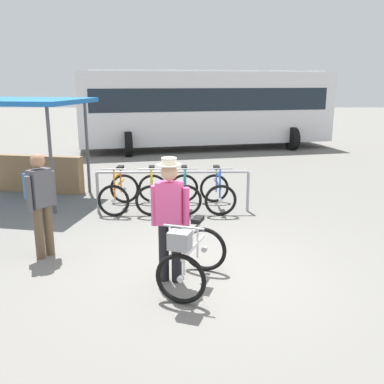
{
  "coord_description": "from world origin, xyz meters",
  "views": [
    {
      "loc": [
        -0.04,
        -5.81,
        2.69
      ],
      "look_at": [
        -0.01,
        0.78,
        1.0
      ],
      "focal_mm": 40.72,
      "sensor_mm": 36.0,
      "label": 1
    }
  ],
  "objects_px": {
    "racked_bike_orange": "(117,193)",
    "featured_bicycle": "(190,257)",
    "market_stall": "(22,138)",
    "bus_distant": "(204,105)",
    "racked_bike_blue": "(216,192)",
    "racked_bike_teal": "(183,192)",
    "person_with_featured_bike": "(168,215)",
    "pedestrian_with_backpack": "(38,199)",
    "racked_bike_yellow": "(150,193)"
  },
  "relations": [
    {
      "from": "racked_bike_orange",
      "to": "market_stall",
      "type": "bearing_deg",
      "value": 153.76
    },
    {
      "from": "bus_distant",
      "to": "racked_bike_yellow",
      "type": "bearing_deg",
      "value": -99.11
    },
    {
      "from": "pedestrian_with_backpack",
      "to": "bus_distant",
      "type": "relative_size",
      "value": 0.16
    },
    {
      "from": "bus_distant",
      "to": "market_stall",
      "type": "distance_m",
      "value": 8.83
    },
    {
      "from": "racked_bike_blue",
      "to": "racked_bike_teal",
      "type": "bearing_deg",
      "value": -179.07
    },
    {
      "from": "racked_bike_orange",
      "to": "featured_bicycle",
      "type": "relative_size",
      "value": 0.91
    },
    {
      "from": "person_with_featured_bike",
      "to": "pedestrian_with_backpack",
      "type": "relative_size",
      "value": 1.05
    },
    {
      "from": "racked_bike_blue",
      "to": "pedestrian_with_backpack",
      "type": "relative_size",
      "value": 0.71
    },
    {
      "from": "bus_distant",
      "to": "racked_bike_orange",
      "type": "bearing_deg",
      "value": -103.5
    },
    {
      "from": "racked_bike_orange",
      "to": "featured_bicycle",
      "type": "height_order",
      "value": "same"
    },
    {
      "from": "racked_bike_blue",
      "to": "bus_distant",
      "type": "height_order",
      "value": "bus_distant"
    },
    {
      "from": "racked_bike_orange",
      "to": "person_with_featured_bike",
      "type": "xyz_separation_m",
      "value": [
        1.26,
        -3.45,
        0.58
      ]
    },
    {
      "from": "racked_bike_teal",
      "to": "person_with_featured_bike",
      "type": "distance_m",
      "value": 3.52
    },
    {
      "from": "racked_bike_orange",
      "to": "racked_bike_blue",
      "type": "relative_size",
      "value": 0.99
    },
    {
      "from": "featured_bicycle",
      "to": "pedestrian_with_backpack",
      "type": "height_order",
      "value": "pedestrian_with_backpack"
    },
    {
      "from": "pedestrian_with_backpack",
      "to": "bus_distant",
      "type": "distance_m",
      "value": 11.74
    },
    {
      "from": "racked_bike_orange",
      "to": "pedestrian_with_backpack",
      "type": "xyz_separation_m",
      "value": [
        -0.77,
        -2.58,
        0.57
      ]
    },
    {
      "from": "racked_bike_teal",
      "to": "featured_bicycle",
      "type": "xyz_separation_m",
      "value": [
        0.15,
        -3.71,
        0.08
      ]
    },
    {
      "from": "racked_bike_orange",
      "to": "person_with_featured_bike",
      "type": "distance_m",
      "value": 3.72
    },
    {
      "from": "racked_bike_teal",
      "to": "racked_bike_orange",
      "type": "bearing_deg",
      "value": -179.07
    },
    {
      "from": "racked_bike_orange",
      "to": "pedestrian_with_backpack",
      "type": "relative_size",
      "value": 0.7
    },
    {
      "from": "pedestrian_with_backpack",
      "to": "market_stall",
      "type": "height_order",
      "value": "market_stall"
    },
    {
      "from": "racked_bike_yellow",
      "to": "featured_bicycle",
      "type": "bearing_deg",
      "value": -77.1
    },
    {
      "from": "bus_distant",
      "to": "racked_bike_blue",
      "type": "bearing_deg",
      "value": -90.04
    },
    {
      "from": "racked_bike_teal",
      "to": "bus_distant",
      "type": "xyz_separation_m",
      "value": [
        0.71,
        8.75,
        1.37
      ]
    },
    {
      "from": "featured_bicycle",
      "to": "market_stall",
      "type": "xyz_separation_m",
      "value": [
        -3.91,
        4.86,
        0.95
      ]
    },
    {
      "from": "racked_bike_teal",
      "to": "racked_bike_blue",
      "type": "xyz_separation_m",
      "value": [
        0.7,
        0.01,
        0.0
      ]
    },
    {
      "from": "racked_bike_blue",
      "to": "pedestrian_with_backpack",
      "type": "height_order",
      "value": "pedestrian_with_backpack"
    },
    {
      "from": "racked_bike_orange",
      "to": "market_stall",
      "type": "distance_m",
      "value": 2.83
    },
    {
      "from": "market_stall",
      "to": "featured_bicycle",
      "type": "bearing_deg",
      "value": -51.14
    },
    {
      "from": "racked_bike_yellow",
      "to": "market_stall",
      "type": "relative_size",
      "value": 0.33
    },
    {
      "from": "featured_bicycle",
      "to": "person_with_featured_bike",
      "type": "bearing_deg",
      "value": 140.06
    },
    {
      "from": "racked_bike_orange",
      "to": "racked_bike_teal",
      "type": "distance_m",
      "value": 1.4
    },
    {
      "from": "racked_bike_yellow",
      "to": "pedestrian_with_backpack",
      "type": "height_order",
      "value": "pedestrian_with_backpack"
    },
    {
      "from": "bus_distant",
      "to": "featured_bicycle",
      "type": "bearing_deg",
      "value": -92.56
    },
    {
      "from": "racked_bike_teal",
      "to": "featured_bicycle",
      "type": "distance_m",
      "value": 3.72
    },
    {
      "from": "racked_bike_orange",
      "to": "racked_bike_blue",
      "type": "height_order",
      "value": "same"
    },
    {
      "from": "racked_bike_teal",
      "to": "pedestrian_with_backpack",
      "type": "xyz_separation_m",
      "value": [
        -2.17,
        -2.6,
        0.57
      ]
    },
    {
      "from": "racked_bike_blue",
      "to": "bus_distant",
      "type": "relative_size",
      "value": 0.11
    },
    {
      "from": "person_with_featured_bike",
      "to": "bus_distant",
      "type": "bearing_deg",
      "value": 86.03
    },
    {
      "from": "racked_bike_yellow",
      "to": "racked_bike_blue",
      "type": "xyz_separation_m",
      "value": [
        1.4,
        0.02,
        0.0
      ]
    },
    {
      "from": "racked_bike_blue",
      "to": "featured_bicycle",
      "type": "height_order",
      "value": "same"
    },
    {
      "from": "featured_bicycle",
      "to": "market_stall",
      "type": "relative_size",
      "value": 0.36
    },
    {
      "from": "racked_bike_teal",
      "to": "market_stall",
      "type": "xyz_separation_m",
      "value": [
        -3.77,
        1.14,
        1.03
      ]
    },
    {
      "from": "racked_bike_orange",
      "to": "featured_bicycle",
      "type": "distance_m",
      "value": 4.0
    },
    {
      "from": "racked_bike_orange",
      "to": "featured_bicycle",
      "type": "bearing_deg",
      "value": -67.25
    },
    {
      "from": "market_stall",
      "to": "pedestrian_with_backpack",
      "type": "bearing_deg",
      "value": -66.92
    },
    {
      "from": "racked_bike_yellow",
      "to": "pedestrian_with_backpack",
      "type": "relative_size",
      "value": 0.71
    },
    {
      "from": "person_with_featured_bike",
      "to": "pedestrian_with_backpack",
      "type": "bearing_deg",
      "value": 156.76
    },
    {
      "from": "person_with_featured_bike",
      "to": "market_stall",
      "type": "distance_m",
      "value": 5.88
    }
  ]
}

